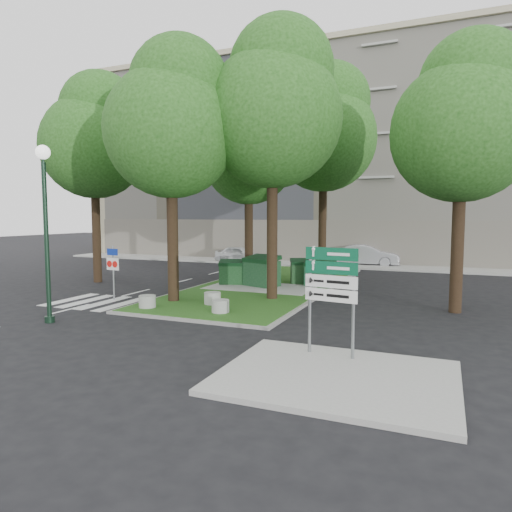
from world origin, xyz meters
The scene contains 26 objects.
ground centered at (0.00, 0.00, 0.00)m, with size 120.00×120.00×0.00m, color black.
median_island centered at (0.50, 8.00, 0.06)m, with size 6.00×16.00×0.12m, color #244C15.
median_kerb centered at (0.50, 8.00, 0.05)m, with size 6.30×16.30×0.10m, color gray.
sidewalk_corner centered at (6.50, -3.50, 0.06)m, with size 5.00×4.00×0.12m, color #999993.
building_sidewalk centered at (0.00, 18.50, 0.06)m, with size 42.00×3.00×0.12m, color #999993.
zebra_crossing centered at (-3.75, 1.50, 0.01)m, with size 5.00×3.00×0.01m, color silver.
apartment_building centered at (0.00, 26.00, 8.00)m, with size 41.00×12.00×16.00m, color tan.
tree_median_near_left centered at (-1.41, 2.56, 7.32)m, with size 5.20×5.20×10.53m.
tree_median_near_right centered at (2.09, 4.56, 7.99)m, with size 5.60×5.60×11.46m.
tree_median_mid centered at (-0.91, 9.06, 6.98)m, with size 4.80×4.80×9.99m.
tree_median_far centered at (2.29, 12.06, 8.32)m, with size 5.80×5.80×11.93m.
tree_street_left centered at (-8.41, 6.06, 7.65)m, with size 5.40×5.40×11.00m.
tree_street_right centered at (9.09, 5.06, 6.98)m, with size 5.00×5.00×10.06m.
dumpster_a centered at (-1.22, 7.45, 0.71)m, with size 1.55×1.31×1.22m.
dumpster_b centered at (0.38, 7.39, 0.85)m, with size 1.93×1.65×1.51m.
dumpster_c centered at (1.98, 9.15, 0.71)m, with size 1.59×1.38×1.24m.
dumpster_d centered at (3.00, 8.49, 0.72)m, with size 1.49×1.16×1.25m.
bollard_left centered at (-1.65, 0.94, 0.34)m, with size 0.63×0.63×0.45m, color #9A9C97.
bollard_right centered at (1.28, 1.21, 0.34)m, with size 0.62×0.62×0.44m, color #A1A19C.
bollard_mid centered at (0.30, 2.45, 0.35)m, with size 0.64×0.64×0.46m, color #A8A8A2.
litter_bin centered at (2.37, 12.91, 0.47)m, with size 0.40×0.40×0.70m, color gold.
street_lamp centered at (-3.50, -1.91, 3.66)m, with size 0.46×0.46×5.82m.
traffic_sign_pole centered at (-4.26, 2.20, 1.48)m, with size 0.69×0.14×2.30m.
directional_sign centered at (6.05, -2.19, 1.89)m, with size 1.32×0.24×2.66m.
car_white centered at (-5.62, 17.89, 0.63)m, with size 1.48×3.69×1.26m, color silver.
car_silver centered at (3.50, 19.50, 0.74)m, with size 1.58×4.52×1.49m, color #A7A7AF.
Camera 1 is at (8.57, -13.04, 3.56)m, focal length 32.00 mm.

